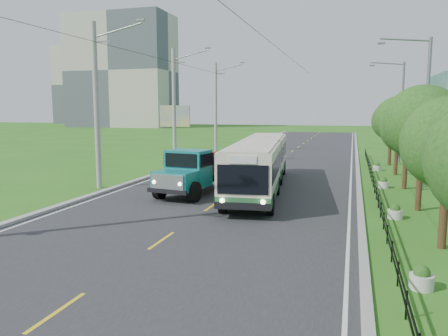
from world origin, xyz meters
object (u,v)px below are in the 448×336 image
at_px(planter_front, 422,279).
at_px(streetlight_far, 400,109).
at_px(pole_mid, 174,106).
at_px(planter_mid, 383,183).
at_px(billboard_right, 437,102).
at_px(tree_fourth, 408,130).
at_px(streetlight_mid, 424,108).
at_px(pole_near, 97,105).
at_px(bus, 260,161).
at_px(planter_far, 377,167).
at_px(pole_far, 216,107).
at_px(planter_near, 395,212).
at_px(tree_fifth, 399,123).
at_px(dump_truck, 196,168).
at_px(tree_back, 392,123).
at_px(tree_third, 423,128).
at_px(billboard_left, 175,120).

bearing_deg(planter_front, streetlight_far, 86.11).
xyz_separation_m(pole_mid, planter_mid, (16.86, -7.00, -4.81)).
distance_m(streetlight_far, billboard_right, 8.18).
height_order(tree_fourth, streetlight_mid, streetlight_mid).
height_order(planter_front, planter_mid, same).
bearing_deg(planter_mid, pole_near, -163.48).
bearing_deg(bus, pole_near, -173.59).
relative_size(tree_fourth, planter_far, 8.06).
bearing_deg(pole_near, planter_front, -33.12).
bearing_deg(bus, pole_far, 107.58).
bearing_deg(pole_far, planter_near, -58.01).
bearing_deg(planter_near, planter_mid, 90.00).
bearing_deg(streetlight_mid, planter_front, -97.27).
bearing_deg(tree_fifth, pole_near, -148.41).
relative_size(pole_far, dump_truck, 1.54).
distance_m(streetlight_mid, planter_mid, 5.05).
distance_m(tree_back, dump_truck, 20.95).
bearing_deg(tree_fifth, streetlight_far, 84.29).
bearing_deg(planter_near, pole_mid, 138.35).
xyz_separation_m(pole_far, dump_truck, (6.33, -24.04, -3.61)).
height_order(tree_back, bus, tree_back).
xyz_separation_m(tree_fourth, tree_fifth, (0.00, 6.00, 0.27)).
bearing_deg(tree_third, streetlight_mid, 82.36).
bearing_deg(pole_mid, streetlight_far, 20.32).
height_order(tree_fourth, tree_back, tree_back).
xyz_separation_m(pole_near, tree_fourth, (18.12, 5.14, -1.51)).
bearing_deg(pole_mid, billboard_left, 112.42).
height_order(tree_third, tree_back, tree_third).
xyz_separation_m(billboard_right, dump_truck, (-14.23, -11.04, -3.86)).
height_order(pole_mid, planter_far, pole_mid).
height_order(tree_third, planter_far, tree_third).
xyz_separation_m(tree_back, planter_mid, (-1.26, -12.14, -3.37)).
relative_size(planter_front, planter_far, 1.00).
height_order(tree_back, planter_far, tree_back).
distance_m(planter_far, billboard_right, 6.58).
relative_size(tree_fifth, planter_mid, 8.66).
bearing_deg(planter_far, tree_fourth, -80.92).
bearing_deg(billboard_left, pole_mid, -67.58).
xyz_separation_m(planter_mid, billboard_right, (3.70, 6.00, 5.06)).
xyz_separation_m(pole_mid, planter_far, (16.86, 1.00, -4.81)).
bearing_deg(pole_near, streetlight_far, 45.14).
relative_size(tree_fourth, planter_mid, 8.06).
height_order(streetlight_mid, planter_far, streetlight_mid).
xyz_separation_m(tree_fifth, billboard_left, (-19.36, 3.86, 0.01)).
bearing_deg(billboard_right, pole_mid, 177.22).
relative_size(planter_front, bus, 0.04).
height_order(planter_front, bus, bus).
relative_size(planter_far, billboard_right, 0.09).
height_order(tree_fifth, billboard_right, billboard_right).
bearing_deg(pole_mid, pole_near, -90.00).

